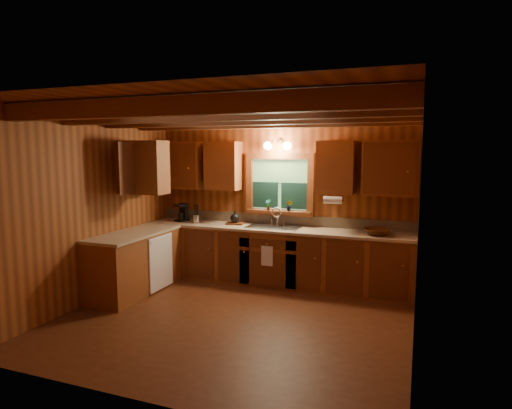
{
  "coord_description": "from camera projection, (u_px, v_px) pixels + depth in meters",
  "views": [
    {
      "loc": [
        2.1,
        -4.77,
        2.08
      ],
      "look_at": [
        0.0,
        0.8,
        1.35
      ],
      "focal_mm": 30.69,
      "sensor_mm": 36.0,
      "label": 1
    }
  ],
  "objects": [
    {
      "name": "upper_cabinets",
      "position": [
        236.0,
        167.0,
        6.71
      ],
      "size": [
        4.19,
        1.77,
        0.78
      ],
      "color": "brown",
      "rests_on": "room"
    },
    {
      "name": "cutting_board",
      "position": [
        235.0,
        223.0,
        7.09
      ],
      "size": [
        0.31,
        0.24,
        0.02
      ],
      "primitive_type": "cube",
      "rotation": [
        0.0,
        0.0,
        0.17
      ],
      "color": "#562812",
      "rests_on": "countertop"
    },
    {
      "name": "potted_plant_left",
      "position": [
        268.0,
        205.0,
        7.0
      ],
      "size": [
        0.1,
        0.08,
        0.17
      ],
      "primitive_type": "imported",
      "rotation": [
        0.0,
        0.0,
        -0.25
      ],
      "color": "#562812",
      "rests_on": "window_sill"
    },
    {
      "name": "paper_towel_roll",
      "position": [
        333.0,
        200.0,
        6.35
      ],
      "size": [
        0.27,
        0.11,
        0.11
      ],
      "primitive_type": "cylinder",
      "rotation": [
        0.0,
        1.57,
        0.0
      ],
      "color": "white",
      "rests_on": "upper_cabinets"
    },
    {
      "name": "wall_sconce",
      "position": [
        277.0,
        146.0,
        6.78
      ],
      "size": [
        0.45,
        0.21,
        0.17
      ],
      "color": "black",
      "rests_on": "room"
    },
    {
      "name": "base_cabinets",
      "position": [
        237.0,
        259.0,
        6.73
      ],
      "size": [
        4.2,
        2.22,
        0.86
      ],
      "color": "brown",
      "rests_on": "ground"
    },
    {
      "name": "window_sill",
      "position": [
        279.0,
        212.0,
        6.97
      ],
      "size": [
        1.06,
        0.14,
        0.04
      ],
      "primitive_type": "cube",
      "color": "brown",
      "rests_on": "room"
    },
    {
      "name": "wicker_basket",
      "position": [
        377.0,
        232.0,
        6.17
      ],
      "size": [
        0.44,
        0.44,
        0.09
      ],
      "primitive_type": "imported",
      "rotation": [
        0.0,
        0.0,
        0.18
      ],
      "color": "#48230C",
      "rests_on": "countertop"
    },
    {
      "name": "teakettle",
      "position": [
        235.0,
        218.0,
        7.08
      ],
      "size": [
        0.15,
        0.15,
        0.19
      ],
      "rotation": [
        0.0,
        0.0,
        0.42
      ],
      "color": "black",
      "rests_on": "cutting_board"
    },
    {
      "name": "room",
      "position": [
        233.0,
        216.0,
        5.26
      ],
      "size": [
        4.2,
        4.2,
        4.2
      ],
      "color": "#512813",
      "rests_on": "ground"
    },
    {
      "name": "dish_towel",
      "position": [
        267.0,
        256.0,
        6.53
      ],
      "size": [
        0.18,
        0.01,
        0.3
      ],
      "primitive_type": "cube",
      "color": "white",
      "rests_on": "base_cabinets"
    },
    {
      "name": "ceiling_beams",
      "position": [
        232.0,
        116.0,
        5.12
      ],
      "size": [
        4.2,
        2.54,
        0.18
      ],
      "color": "brown",
      "rests_on": "room"
    },
    {
      "name": "utensil_crock",
      "position": [
        196.0,
        218.0,
        7.19
      ],
      "size": [
        0.11,
        0.11,
        0.31
      ],
      "rotation": [
        0.0,
        0.0,
        0.27
      ],
      "color": "silver",
      "rests_on": "countertop"
    },
    {
      "name": "potted_plant_right",
      "position": [
        289.0,
        206.0,
        6.89
      ],
      "size": [
        0.1,
        0.09,
        0.17
      ],
      "primitive_type": "imported",
      "rotation": [
        0.0,
        0.0,
        -0.2
      ],
      "color": "#562812",
      "rests_on": "window_sill"
    },
    {
      "name": "backsplash",
      "position": [
        280.0,
        220.0,
        7.05
      ],
      "size": [
        4.2,
        0.02,
        0.16
      ],
      "primitive_type": "cube",
      "color": "tan",
      "rests_on": "room"
    },
    {
      "name": "countertop",
      "position": [
        238.0,
        230.0,
        6.68
      ],
      "size": [
        4.2,
        2.24,
        0.04
      ],
      "color": "tan",
      "rests_on": "base_cabinets"
    },
    {
      "name": "sink",
      "position": [
        274.0,
        230.0,
        6.8
      ],
      "size": [
        0.82,
        0.48,
        0.43
      ],
      "color": "silver",
      "rests_on": "countertop"
    },
    {
      "name": "window",
      "position": [
        280.0,
        186.0,
        6.97
      ],
      "size": [
        1.12,
        0.08,
        1.0
      ],
      "color": "brown",
      "rests_on": "room"
    },
    {
      "name": "dishwasher_panel",
      "position": [
        161.0,
        262.0,
        6.51
      ],
      "size": [
        0.02,
        0.6,
        0.8
      ],
      "primitive_type": "cube",
      "color": "white",
      "rests_on": "base_cabinets"
    },
    {
      "name": "coffee_maker",
      "position": [
        183.0,
        213.0,
        7.4
      ],
      "size": [
        0.16,
        0.21,
        0.29
      ],
      "rotation": [
        0.0,
        0.0,
        -0.42
      ],
      "color": "black",
      "rests_on": "countertop"
    }
  ]
}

